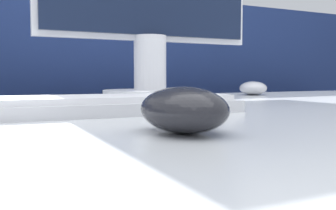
% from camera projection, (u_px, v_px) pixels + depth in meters
% --- Properties ---
extents(partition_panel, '(5.00, 0.03, 1.07)m').
position_uv_depth(partition_panel, '(59.00, 176.00, 1.13)').
color(partition_panel, navy).
rests_on(partition_panel, ground_plane).
extents(computer_mouse_near, '(0.08, 0.11, 0.04)m').
position_uv_depth(computer_mouse_near, '(183.00, 110.00, 0.35)').
color(computer_mouse_near, '#232328').
rests_on(computer_mouse_near, desk).
extents(keyboard, '(0.42, 0.14, 0.02)m').
position_uv_depth(keyboard, '(85.00, 105.00, 0.52)').
color(keyboard, silver).
rests_on(keyboard, desk).
extents(computer_mouse_far, '(0.12, 0.13, 0.04)m').
position_uv_depth(computer_mouse_far, '(253.00, 88.00, 1.07)').
color(computer_mouse_far, silver).
rests_on(computer_mouse_far, desk).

